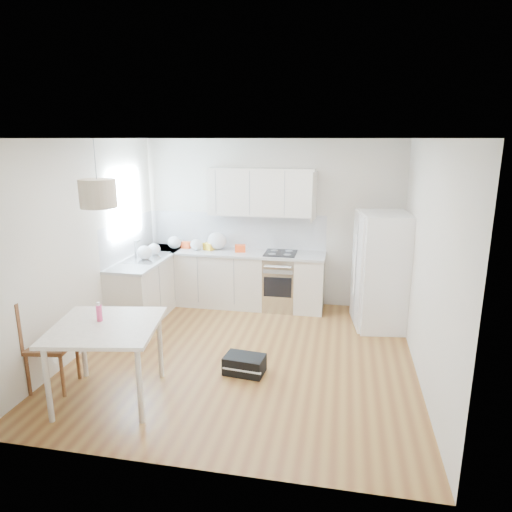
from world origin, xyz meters
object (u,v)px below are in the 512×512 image
(dining_table, at_px, (106,333))
(dining_chair, at_px, (51,343))
(gym_bag, at_px, (244,364))
(refrigerator, at_px, (383,271))

(dining_table, relative_size, dining_chair, 1.16)
(dining_table, distance_m, dining_chair, 0.75)
(dining_table, relative_size, gym_bag, 2.64)
(refrigerator, bearing_deg, gym_bag, -140.71)
(refrigerator, distance_m, dining_table, 3.91)
(dining_chair, bearing_deg, gym_bag, 11.70)
(dining_table, bearing_deg, dining_chair, 164.15)
(dining_chair, bearing_deg, refrigerator, 26.36)
(refrigerator, height_order, gym_bag, refrigerator)
(refrigerator, distance_m, dining_chair, 4.45)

